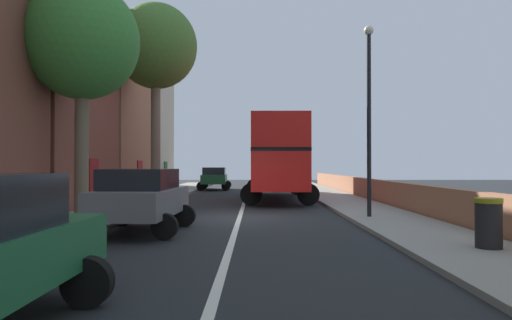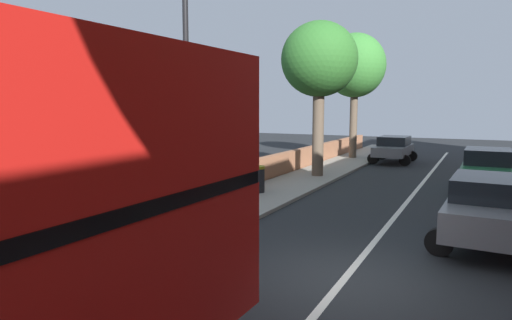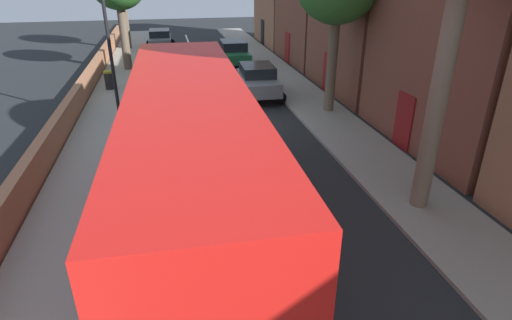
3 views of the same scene
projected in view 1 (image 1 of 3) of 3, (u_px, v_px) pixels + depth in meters
The scene contains 12 objects.
ground_plane at pixel (238, 217), 16.08m from camera, with size 84.00×84.00×0.00m, color black.
road_centre_line at pixel (238, 217), 16.08m from camera, with size 0.16×54.00×0.01m, color silver.
sidewalk_left at pixel (96, 216), 16.06m from camera, with size 2.60×60.00×0.12m, color gray.
sidewalk_right at pixel (379, 216), 16.10m from camera, with size 2.60×60.00×0.12m, color gray.
boundary_wall_right at pixel (423, 201), 16.11m from camera, with size 0.36×54.00×1.11m, color #9E6647.
double_decker_bus at pixel (275, 155), 24.71m from camera, with size 3.69×11.24×4.06m.
parked_car_grey_left_1 at pixel (139, 197), 12.42m from camera, with size 2.57×4.06×1.71m.
parked_car_green_left_2 at pixel (213, 177), 34.29m from camera, with size 2.49×4.23×1.66m.
street_tree_left_0 at pixel (154, 48), 24.31m from camera, with size 4.31×4.31×10.17m.
street_tree_left_2 at pixel (80, 42), 15.58m from camera, with size 3.80×3.80×7.87m.
lamppost_right at pixel (367, 105), 15.34m from camera, with size 0.32×0.32×6.31m.
litter_bin_right at pixel (486, 223), 9.45m from camera, with size 0.55×0.55×1.01m.
Camera 1 is at (0.57, -16.11, 1.80)m, focal length 32.61 mm.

